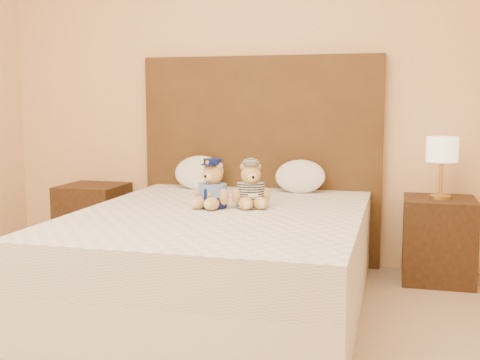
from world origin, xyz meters
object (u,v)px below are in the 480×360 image
Objects in this scene: nightstand_right at (438,240)px; pillow_left at (199,171)px; teddy_prisoner at (251,185)px; lamp at (442,153)px; teddy_police at (213,184)px; pillow_right at (300,175)px; bed at (221,258)px; nightstand_left at (94,221)px.

pillow_left reaches higher than nightstand_right.
teddy_prisoner is at bearing -50.78° from pillow_left.
lamp reaches higher than nightstand_right.
teddy_police is 0.83× the size of pillow_right.
pillow_left is (-1.66, 0.03, 0.40)m from nightstand_right.
nightstand_right is 2.03× the size of teddy_prisoner.
pillow_right is at bearing 0.00° from pillow_left.
bed is 1.59m from lamp.
nightstand_right is (2.50, 0.00, 0.00)m from nightstand_left.
pillow_left is at bearing 178.96° from lamp.
nightstand_right is at bearing 32.62° from bed.
lamp is (2.50, 0.00, 0.57)m from nightstand_left.
bed is 0.44m from teddy_police.
lamp is 1.67m from pillow_left.
nightstand_right is 1.35m from teddy_prisoner.
nightstand_right is at bearing 5.50° from teddy_prisoner.
bed is at bearing -147.38° from nightstand_right.
nightstand_right is 1.56m from teddy_police.
pillow_left is (-0.55, 0.67, -0.01)m from teddy_prisoner.
teddy_police reaches higher than teddy_prisoner.
teddy_prisoner is at bearing -24.82° from nightstand_left.
pillow_left reaches higher than nightstand_left.
bed is at bearing -63.71° from pillow_left.
nightstand_left is 2.50m from nightstand_right.
pillow_left is at bearing 104.69° from teddy_prisoner.
lamp is at bearing -1.86° from pillow_right.
lamp is at bearing -1.04° from pillow_left.
lamp is 1.15× the size of pillow_right.
nightstand_left is at bearing 180.00° from lamp.
nightstand_left is 1.63m from pillow_right.
teddy_police reaches higher than bed.
bed is 1.48m from nightstand_left.
teddy_prisoner reaches higher than nightstand_right.
lamp reaches higher than bed.
lamp reaches higher than nightstand_left.
bed is 6.97× the size of teddy_police.
teddy_police is at bearing 129.73° from bed.
lamp is at bearing 180.00° from nightstand_right.
pillow_left is at bearing 130.87° from teddy_police.
nightstand_left is 1.38× the size of lamp.
teddy_police is 0.84m from pillow_right.
bed is 1.01m from pillow_left.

